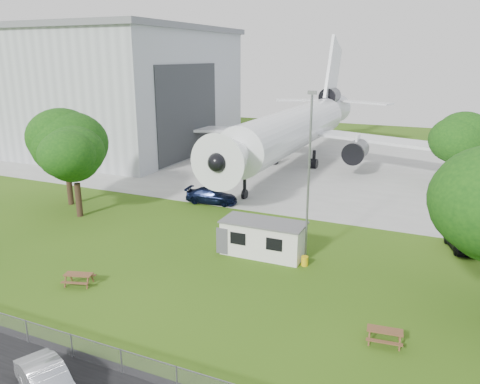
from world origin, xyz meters
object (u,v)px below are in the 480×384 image
at_px(hangar, 85,88).
at_px(picnic_east, 384,343).
at_px(car_centre_sedan, 48,384).
at_px(site_cabin, 263,238).
at_px(picnic_west, 79,284).
at_px(airliner, 297,126).

xyz_separation_m(hangar, picnic_east, (52.82, -37.95, -9.41)).
bearing_deg(car_centre_sedan, site_cabin, 15.53).
height_order(site_cabin, picnic_west, site_cabin).
xyz_separation_m(site_cabin, picnic_west, (-9.17, -9.39, -1.31)).
bearing_deg(hangar, picnic_east, -35.69).
bearing_deg(car_centre_sedan, airliner, 29.46).
bearing_deg(airliner, picnic_east, -65.98).
relative_size(airliner, picnic_west, 26.52).
bearing_deg(car_centre_sedan, picnic_west, 60.47).
xyz_separation_m(airliner, car_centre_sedan, (4.16, -47.99, -4.53)).
xyz_separation_m(picnic_east, car_centre_sedan, (-12.69, -10.19, 0.73)).
xyz_separation_m(hangar, car_centre_sedan, (40.13, -48.13, -8.67)).
relative_size(airliner, picnic_east, 26.52).
bearing_deg(airliner, picnic_west, -93.14).
relative_size(site_cabin, picnic_east, 3.76).
relative_size(site_cabin, picnic_west, 3.76).
xyz_separation_m(airliner, picnic_west, (-2.15, -39.29, -5.27)).
bearing_deg(hangar, airliner, -0.22).
bearing_deg(site_cabin, airliner, 103.21).
bearing_deg(hangar, picnic_west, -49.38).
distance_m(airliner, site_cabin, 30.97).
distance_m(airliner, picnic_east, 41.73).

